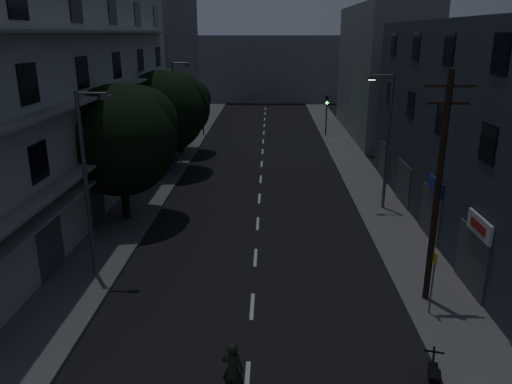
{
  "coord_description": "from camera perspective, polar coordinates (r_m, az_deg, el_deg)",
  "views": [
    {
      "loc": [
        0.64,
        -10.92,
        10.33
      ],
      "look_at": [
        0.0,
        12.0,
        3.0
      ],
      "focal_mm": 35.0,
      "sensor_mm": 36.0,
      "label": 1
    }
  ],
  "objects": [
    {
      "name": "street_lamp_left_near",
      "position": [
        21.97,
        -18.64,
        1.66
      ],
      "size": [
        1.51,
        0.25,
        8.0
      ],
      "color": "#56585D",
      "rests_on": "sidewalk_left"
    },
    {
      "name": "traffic_signal_far_right",
      "position": [
        52.3,
        8.09,
        9.61
      ],
      "size": [
        0.28,
        0.37,
        4.1
      ],
      "color": "black",
      "rests_on": "sidewalk_right"
    },
    {
      "name": "tree_near",
      "position": [
        28.56,
        -15.12,
        6.21
      ],
      "size": [
        6.19,
        6.19,
        7.63
      ],
      "color": "black",
      "rests_on": "sidewalk_left"
    },
    {
      "name": "building_right",
      "position": [
        27.81,
        25.82,
        5.95
      ],
      "size": [
        6.19,
        28.0,
        11.0
      ],
      "color": "#2E343E",
      "rests_on": "ground"
    },
    {
      "name": "building_left",
      "position": [
        31.73,
        -22.23,
        10.41
      ],
      "size": [
        7.0,
        36.0,
        14.0
      ],
      "color": "#B3B3AE",
      "rests_on": "ground"
    },
    {
      "name": "traffic_signal_far_left",
      "position": [
        52.53,
        -6.12,
        9.72
      ],
      "size": [
        0.28,
        0.37,
        4.1
      ],
      "color": "black",
      "rests_on": "sidewalk_left"
    },
    {
      "name": "building_far_end",
      "position": [
        81.1,
        1.17,
        13.95
      ],
      "size": [
        24.0,
        8.0,
        10.0
      ],
      "primitive_type": "cube",
      "color": "slate",
      "rests_on": "ground"
    },
    {
      "name": "building_far_left",
      "position": [
        60.3,
        -10.89,
        15.21
      ],
      "size": [
        6.0,
        20.0,
        16.0
      ],
      "primitive_type": "cube",
      "color": "slate",
      "rests_on": "ground"
    },
    {
      "name": "motorcycle",
      "position": [
        16.48,
        19.58,
        -19.95
      ],
      "size": [
        0.78,
        2.04,
        1.33
      ],
      "rotation": [
        0.0,
        0.0,
        -0.25
      ],
      "color": "black",
      "rests_on": "ground"
    },
    {
      "name": "street_lamp_left_far",
      "position": [
        41.76,
        -9.16,
        9.62
      ],
      "size": [
        1.51,
        0.25,
        8.0
      ],
      "color": "#5C5F64",
      "rests_on": "sidewalk_left"
    },
    {
      "name": "tree_far",
      "position": [
        44.68,
        -8.64,
        9.75
      ],
      "size": [
        5.33,
        5.33,
        6.59
      ],
      "color": "black",
      "rests_on": "sidewalk_left"
    },
    {
      "name": "sidewalk_left",
      "position": [
        38.23,
        -10.76,
        1.85
      ],
      "size": [
        3.0,
        90.0,
        0.15
      ],
      "primitive_type": "cube",
      "color": "#565659",
      "rests_on": "ground"
    },
    {
      "name": "ground",
      "position": [
        37.38,
        0.55,
        1.68
      ],
      "size": [
        160.0,
        160.0,
        0.0
      ],
      "primitive_type": "plane",
      "color": "black",
      "rests_on": "ground"
    },
    {
      "name": "bus_stop_sign",
      "position": [
        19.83,
        19.64,
        -8.57
      ],
      "size": [
        0.06,
        0.35,
        2.52
      ],
      "color": "#595B60",
      "rests_on": "sidewalk_right"
    },
    {
      "name": "tree_mid",
      "position": [
        38.52,
        -10.42,
        9.35
      ],
      "size": [
        6.19,
        6.19,
        7.62
      ],
      "color": "black",
      "rests_on": "sidewalk_left"
    },
    {
      "name": "utility_pole",
      "position": [
        19.87,
        20.11,
        0.66
      ],
      "size": [
        1.8,
        0.24,
        9.0
      ],
      "color": "black",
      "rests_on": "sidewalk_right"
    },
    {
      "name": "street_lamp_right",
      "position": [
        30.32,
        14.68,
        6.25
      ],
      "size": [
        1.51,
        0.25,
        8.0
      ],
      "color": "#56595D",
      "rests_on": "sidewalk_right"
    },
    {
      "name": "sidewalk_right",
      "position": [
        37.98,
        11.95,
        1.67
      ],
      "size": [
        3.0,
        90.0,
        0.15
      ],
      "primitive_type": "cube",
      "color": "#565659",
      "rests_on": "ground"
    },
    {
      "name": "lane_markings",
      "position": [
        43.42,
        0.71,
        3.97
      ],
      "size": [
        0.15,
        60.5,
        0.01
      ],
      "color": "beige",
      "rests_on": "ground"
    },
    {
      "name": "building_far_right",
      "position": [
        54.26,
        14.05,
        13.17
      ],
      "size": [
        6.0,
        20.0,
        13.0
      ],
      "primitive_type": "cube",
      "color": "slate",
      "rests_on": "ground"
    }
  ]
}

